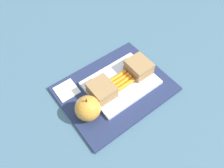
{
  "coord_description": "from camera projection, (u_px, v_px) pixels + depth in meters",
  "views": [
    {
      "loc": [
        0.26,
        0.32,
        0.61
      ],
      "look_at": [
        0.01,
        0.0,
        0.04
      ],
      "focal_mm": 34.6,
      "sensor_mm": 36.0,
      "label": 1
    }
  ],
  "objects": [
    {
      "name": "ground_plane",
      "position": [
        115.0,
        89.0,
        0.74
      ],
      "size": [
        2.4,
        2.4,
        0.0
      ],
      "primitive_type": "plane",
      "color": "#42667A"
    },
    {
      "name": "lunchbag_mat",
      "position": [
        115.0,
        89.0,
        0.73
      ],
      "size": [
        0.36,
        0.28,
        0.01
      ],
      "primitive_type": "cube",
      "color": "navy",
      "rests_on": "ground_plane"
    },
    {
      "name": "food_tray",
      "position": [
        121.0,
        83.0,
        0.73
      ],
      "size": [
        0.23,
        0.17,
        0.01
      ],
      "primitive_type": "cube",
      "color": "white",
      "rests_on": "lunchbag_mat"
    },
    {
      "name": "sandwich_half_left",
      "position": [
        139.0,
        67.0,
        0.74
      ],
      "size": [
        0.07,
        0.08,
        0.04
      ],
      "color": "#9E7A4C",
      "rests_on": "food_tray"
    },
    {
      "name": "sandwich_half_right",
      "position": [
        102.0,
        90.0,
        0.68
      ],
      "size": [
        0.07,
        0.08,
        0.04
      ],
      "color": "#9E7A4C",
      "rests_on": "food_tray"
    },
    {
      "name": "carrot_sticks_bundle",
      "position": [
        121.0,
        81.0,
        0.72
      ],
      "size": [
        0.08,
        0.06,
        0.02
      ],
      "color": "orange",
      "rests_on": "food_tray"
    },
    {
      "name": "apple",
      "position": [
        88.0,
        108.0,
        0.64
      ],
      "size": [
        0.08,
        0.08,
        0.09
      ],
      "color": "gold",
      "rests_on": "lunchbag_mat"
    },
    {
      "name": "paper_napkin",
      "position": [
        67.0,
        90.0,
        0.72
      ],
      "size": [
        0.07,
        0.07,
        0.0
      ],
      "primitive_type": "cube",
      "rotation": [
        0.0,
        0.0,
        -0.01
      ],
      "color": "white",
      "rests_on": "lunchbag_mat"
    }
  ]
}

